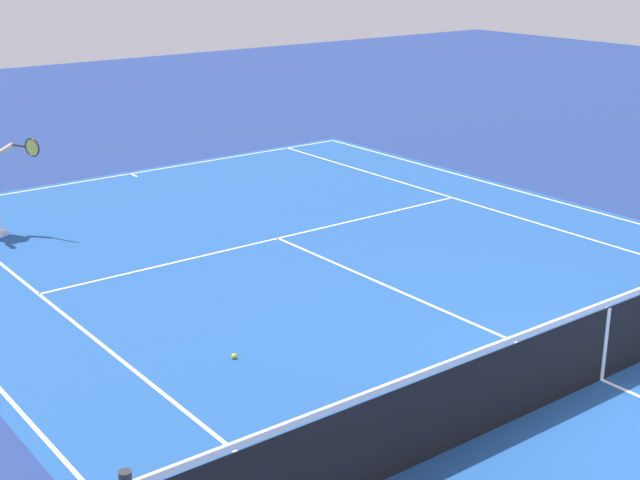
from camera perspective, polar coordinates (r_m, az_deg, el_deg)
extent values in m
plane|color=navy|center=(10.81, 17.35, -8.44)|extent=(60.00, 60.00, 0.00)
cube|color=#1E4C93|center=(10.81, 17.36, -8.44)|extent=(24.20, 11.40, 0.00)
cube|color=white|center=(19.63, -11.92, 4.14)|extent=(0.05, 11.00, 0.01)
cube|color=white|center=(15.04, -2.68, 0.12)|extent=(0.05, 8.22, 0.01)
cube|color=white|center=(10.80, 17.36, -8.42)|extent=(12.80, 0.05, 0.01)
cube|color=white|center=(19.50, -11.73, 4.05)|extent=(0.30, 0.05, 0.01)
cube|color=black|center=(10.62, 17.58, -6.31)|extent=(0.02, 11.60, 0.88)
cube|color=white|center=(10.42, 17.85, -3.77)|extent=(0.04, 11.60, 0.06)
cube|color=white|center=(10.62, 17.58, -6.31)|extent=(0.04, 0.06, 0.88)
cube|color=white|center=(16.13, -19.63, 0.47)|extent=(0.30, 0.22, 0.09)
cylinder|color=beige|center=(15.81, -19.46, 5.35)|extent=(0.36, 0.35, 0.30)
cylinder|color=#232326|center=(15.60, -18.55, 5.70)|extent=(0.27, 0.15, 0.04)
torus|color=#232326|center=(15.39, -17.79, 5.61)|extent=(0.29, 0.15, 0.31)
cylinder|color=#C6D84C|center=(15.39, -17.79, 5.61)|extent=(0.25, 0.12, 0.27)
sphere|color=#CCE01E|center=(10.84, -5.47, -7.34)|extent=(0.07, 0.07, 0.07)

